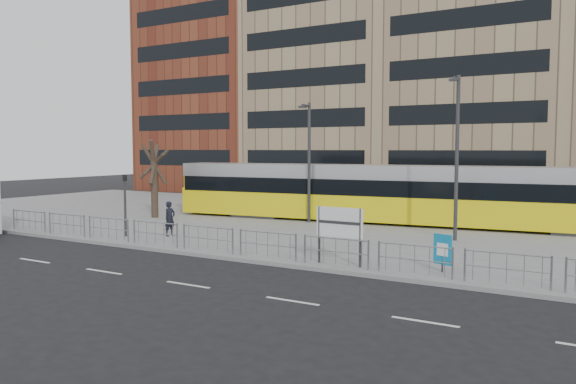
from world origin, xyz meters
The scene contains 14 objects.
ground centered at (0.00, 0.00, 0.00)m, with size 120.00×120.00×0.00m, color black.
plaza centered at (0.00, 12.00, 0.07)m, with size 64.00×24.00×0.15m, color slate.
kerb centered at (0.00, 0.05, 0.07)m, with size 64.00×0.25×0.17m, color gray.
building_row centered at (1.55, 34.27, 12.91)m, with size 70.40×18.40×31.20m.
pedestrian_barrier centered at (2.00, 0.50, 0.98)m, with size 32.07×0.07×1.10m.
road_markings centered at (1.00, -4.00, 0.01)m, with size 62.00×0.12×0.01m, color white.
tram centered at (3.67, 13.21, 1.86)m, with size 29.06×5.73×3.41m.
station_sign centered at (5.31, 0.80, 1.66)m, with size 1.90×0.12×2.18m.
ad_panel centered at (9.00, 1.50, 0.94)m, with size 0.70×0.28×1.36m.
pedestrian centered at (-5.03, 2.95, 1.02)m, with size 0.63×0.42×1.74m, color black.
traffic_light_west centered at (-6.86, 1.74, 2.12)m, with size 0.18×0.21×3.10m.
lamp_post_west centered at (-1.44, 11.03, 4.05)m, with size 0.45×1.04×7.07m.
lamp_post_east centered at (7.70, 8.70, 4.42)m, with size 0.45×1.04×7.81m.
bare_tree centered at (-11.04, 8.24, 5.19)m, with size 4.88×4.88×7.25m.
Camera 1 is at (14.10, -18.23, 4.53)m, focal length 35.00 mm.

